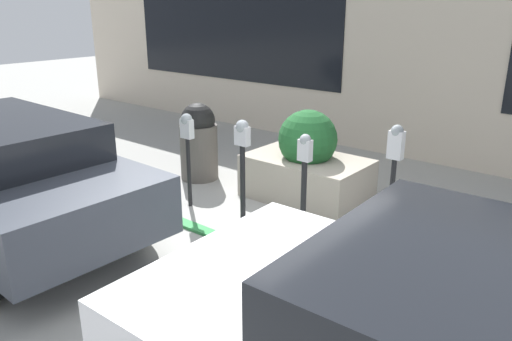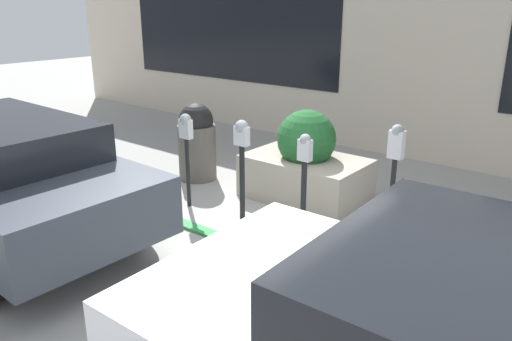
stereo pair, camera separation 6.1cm
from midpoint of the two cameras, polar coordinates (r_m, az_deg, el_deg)
ground_plane at (r=5.80m, az=-1.07°, el=-8.63°), size 40.00×40.00×0.00m
curb_strip at (r=5.73m, az=-1.59°, el=-8.74°), size 19.00×0.16×0.04m
building_facade at (r=9.06m, az=17.85°, el=13.99°), size 19.00×0.17×4.09m
parking_meter_nearest at (r=5.01m, az=15.16°, el=0.10°), size 0.14×0.12×1.57m
parking_meter_second at (r=5.55m, az=5.23°, el=-0.16°), size 0.15×0.13×1.31m
parking_meter_middle at (r=6.02m, az=-1.92°, el=2.22°), size 0.19×0.16×1.34m
parking_meter_fourth at (r=6.64m, az=-8.24°, el=3.63°), size 0.18×0.15×1.29m
planter_box at (r=7.00m, az=5.44°, el=0.61°), size 1.67×1.05×1.28m
trash_bin at (r=7.83m, az=-7.00°, el=3.28°), size 0.59×0.59×1.20m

